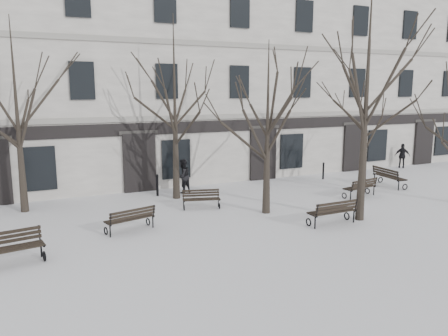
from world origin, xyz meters
TOP-DOWN VIEW (x-y plane):
  - ground at (0.00, 0.00)m, footprint 100.00×100.00m
  - building at (0.00, 12.96)m, footprint 40.40×10.20m
  - tree_1 at (0.24, 1.98)m, footprint 4.83×4.83m
  - tree_2 at (3.06, -0.39)m, footprint 6.43×6.43m
  - tree_4 at (-8.77, 6.35)m, footprint 5.51×5.51m
  - tree_5 at (-2.31, 5.86)m, footprint 5.79×5.79m
  - tree_6 at (6.43, 3.18)m, footprint 5.13×5.13m
  - bench_0 at (-9.26, 0.35)m, footprint 2.02×1.01m
  - bench_1 at (-5.37, 1.89)m, footprint 1.86×1.07m
  - bench_2 at (1.68, -0.49)m, footprint 1.93×0.73m
  - bench_3 at (-1.92, 3.72)m, footprint 1.66×0.97m
  - bench_4 at (5.62, 2.40)m, footprint 1.88×0.96m
  - bench_5 at (8.55, 3.59)m, footprint 0.93×2.05m
  - bollard_a at (-2.99, 6.67)m, footprint 0.13×0.13m
  - bollard_b at (6.66, 6.58)m, footprint 0.12×0.12m
  - pedestrian_b at (-1.67, 6.76)m, footprint 1.00×0.90m
  - pedestrian_c at (13.52, 7.35)m, footprint 0.94×0.92m

SIDE VIEW (x-z plane):
  - ground at x=0.00m, z-range 0.00..0.00m
  - pedestrian_b at x=-1.67m, z-range -0.83..0.83m
  - pedestrian_c at x=13.52m, z-range -0.79..0.79m
  - bench_3 at x=-1.92m, z-range 0.03..0.83m
  - bench_1 at x=-5.37m, z-range 0.04..0.93m
  - bench_4 at x=5.62m, z-range 0.04..0.95m
  - bollard_b at x=6.66m, z-range 0.03..1.00m
  - bench_2 at x=1.68m, z-range 0.04..1.01m
  - bench_0 at x=-9.26m, z-range 0.04..1.02m
  - bench_5 at x=8.55m, z-range 0.04..1.05m
  - bollard_a at x=-2.99m, z-range 0.04..1.08m
  - tree_1 at x=0.24m, z-range 0.86..7.76m
  - tree_6 at x=6.43m, z-range 0.92..8.25m
  - tree_4 at x=-8.77m, z-range 0.98..8.85m
  - tree_5 at x=-2.31m, z-range 1.04..9.31m
  - building at x=0.00m, z-range -0.18..11.22m
  - tree_2 at x=3.06m, z-range 1.15..10.34m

